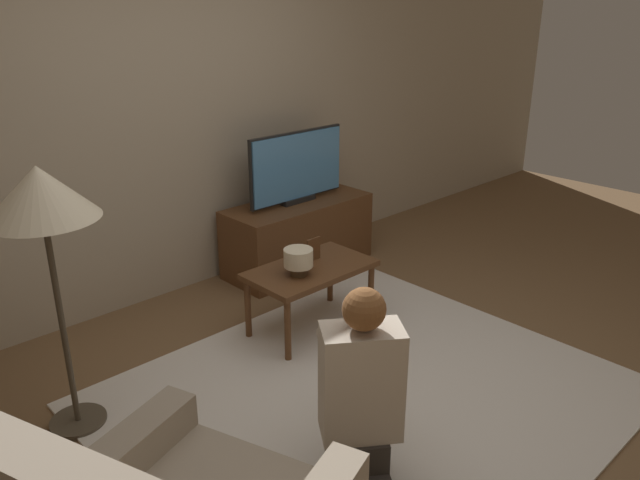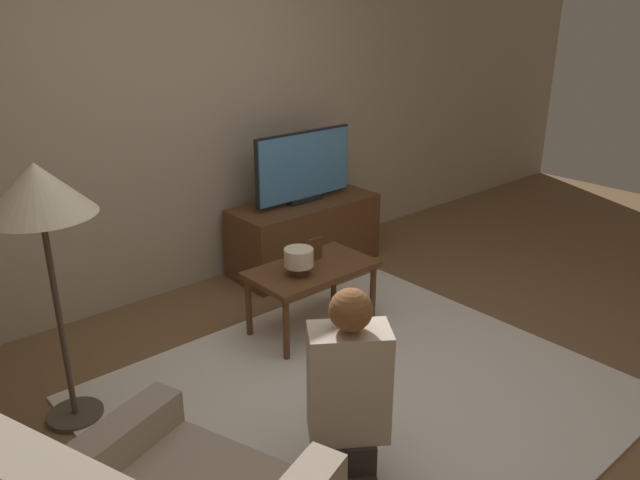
# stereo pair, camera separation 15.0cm
# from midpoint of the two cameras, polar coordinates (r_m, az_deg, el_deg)

# --- Properties ---
(ground_plane) EXTENTS (10.00, 10.00, 0.00)m
(ground_plane) POSITION_cam_midpoint_polar(r_m,az_deg,el_deg) (3.50, 3.14, -14.25)
(ground_plane) COLOR brown
(wall_back) EXTENTS (10.00, 0.06, 2.60)m
(wall_back) POSITION_cam_midpoint_polar(r_m,az_deg,el_deg) (4.45, -15.20, 11.10)
(wall_back) COLOR tan
(wall_back) RESTS_ON ground_plane
(rug) EXTENTS (2.59, 2.25, 0.02)m
(rug) POSITION_cam_midpoint_polar(r_m,az_deg,el_deg) (3.49, 3.15, -14.14)
(rug) COLOR silver
(rug) RESTS_ON ground_plane
(tv_stand) EXTENTS (1.20, 0.49, 0.55)m
(tv_stand) POSITION_cam_midpoint_polar(r_m,az_deg,el_deg) (4.96, -2.87, 0.46)
(tv_stand) COLOR brown
(tv_stand) RESTS_ON ground_plane
(tv) EXTENTS (0.90, 0.08, 0.55)m
(tv) POSITION_cam_midpoint_polar(r_m,az_deg,el_deg) (4.79, -3.02, 6.68)
(tv) COLOR black
(tv) RESTS_ON tv_stand
(coffee_table) EXTENTS (0.81, 0.46, 0.45)m
(coffee_table) POSITION_cam_midpoint_polar(r_m,az_deg,el_deg) (3.96, -1.94, -3.21)
(coffee_table) COLOR brown
(coffee_table) RESTS_ON ground_plane
(floor_lamp) EXTENTS (0.50, 0.50, 1.35)m
(floor_lamp) POSITION_cam_midpoint_polar(r_m,az_deg,el_deg) (3.05, -25.40, 2.97)
(floor_lamp) COLOR #4C4233
(floor_lamp) RESTS_ON ground_plane
(person_kneeling) EXTENTS (0.69, 0.83, 0.95)m
(person_kneeling) POSITION_cam_midpoint_polar(r_m,az_deg,el_deg) (2.70, 2.23, -14.17)
(person_kneeling) COLOR #332D28
(person_kneeling) RESTS_ON rug
(picture_frame) EXTENTS (0.11, 0.01, 0.15)m
(picture_frame) POSITION_cam_midpoint_polar(r_m,az_deg,el_deg) (4.01, -1.68, -0.85)
(picture_frame) COLOR brown
(picture_frame) RESTS_ON coffee_table
(table_lamp) EXTENTS (0.18, 0.18, 0.17)m
(table_lamp) POSITION_cam_midpoint_polar(r_m,az_deg,el_deg) (3.79, -3.12, -1.81)
(table_lamp) COLOR #4C3823
(table_lamp) RESTS_ON coffee_table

